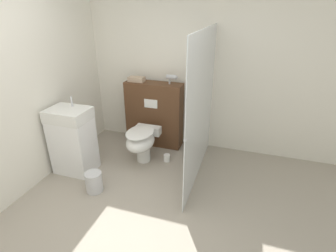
{
  "coord_description": "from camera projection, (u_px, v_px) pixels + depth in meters",
  "views": [
    {
      "loc": [
        1.09,
        -1.73,
        2.21
      ],
      "look_at": [
        0.1,
        1.34,
        0.7
      ],
      "focal_mm": 28.0,
      "sensor_mm": 36.0,
      "label": 1
    }
  ],
  "objects": [
    {
      "name": "ground_plane",
      "position": [
        120.0,
        237.0,
        2.73
      ],
      "size": [
        12.0,
        12.0,
        0.0
      ],
      "primitive_type": "plane",
      "color": "#9E9384"
    },
    {
      "name": "wall_back",
      "position": [
        180.0,
        71.0,
        4.15
      ],
      "size": [
        8.0,
        0.06,
        2.5
      ],
      "color": "silver",
      "rests_on": "ground_plane"
    },
    {
      "name": "partition_panel",
      "position": [
        154.0,
        114.0,
        4.37
      ],
      "size": [
        0.93,
        0.29,
        1.08
      ],
      "color": "#51331E",
      "rests_on": "ground_plane"
    },
    {
      "name": "shower_glass",
      "position": [
        201.0,
        109.0,
        3.37
      ],
      "size": [
        0.04,
        1.69,
        1.97
      ],
      "color": "silver",
      "rests_on": "ground_plane"
    },
    {
      "name": "toilet",
      "position": [
        142.0,
        141.0,
        3.89
      ],
      "size": [
        0.4,
        0.66,
        0.54
      ],
      "color": "white",
      "rests_on": "ground_plane"
    },
    {
      "name": "sink_vanity",
      "position": [
        73.0,
        141.0,
        3.65
      ],
      "size": [
        0.55,
        0.41,
        1.09
      ],
      "color": "white",
      "rests_on": "ground_plane"
    },
    {
      "name": "hair_drier",
      "position": [
        172.0,
        77.0,
        4.02
      ],
      "size": [
        0.19,
        0.07,
        0.15
      ],
      "color": "#B7B7BC",
      "rests_on": "partition_panel"
    },
    {
      "name": "folded_towel",
      "position": [
        136.0,
        79.0,
        4.19
      ],
      "size": [
        0.26,
        0.14,
        0.07
      ],
      "color": "tan",
      "rests_on": "partition_panel"
    },
    {
      "name": "spare_toilet_roll",
      "position": [
        167.0,
        158.0,
        4.04
      ],
      "size": [
        0.1,
        0.1,
        0.11
      ],
      "color": "white",
      "rests_on": "ground_plane"
    },
    {
      "name": "waste_bin",
      "position": [
        94.0,
        182.0,
        3.36
      ],
      "size": [
        0.22,
        0.22,
        0.27
      ],
      "color": "silver",
      "rests_on": "ground_plane"
    }
  ]
}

